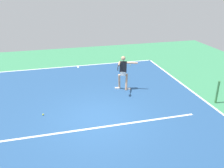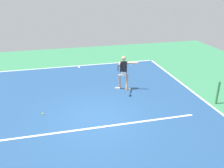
{
  "view_description": "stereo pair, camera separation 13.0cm",
  "coord_description": "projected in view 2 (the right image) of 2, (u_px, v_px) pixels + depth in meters",
  "views": [
    {
      "loc": [
        1.59,
        8.36,
        5.12
      ],
      "look_at": [
        -0.9,
        -1.27,
        0.9
      ],
      "focal_mm": 38.85,
      "sensor_mm": 36.0,
      "label": 1
    },
    {
      "loc": [
        1.47,
        8.39,
        5.12
      ],
      "look_at": [
        -0.9,
        -1.27,
        0.9
      ],
      "focal_mm": 38.85,
      "sensor_mm": 36.0,
      "label": 2
    }
  ],
  "objects": [
    {
      "name": "net_post",
      "position": [
        218.0,
        93.0,
        10.81
      ],
      "size": [
        0.09,
        0.09,
        1.07
      ],
      "primitive_type": "cylinder",
      "color": "#38753D",
      "rests_on": "ground_plane"
    },
    {
      "name": "court_line_baseline_near",
      "position": [
        79.0,
        66.0,
        15.93
      ],
      "size": [
        10.32,
        0.1,
        0.01
      ],
      "primitive_type": "cube",
      "color": "white",
      "rests_on": "ground_plane"
    },
    {
      "name": "ground_plane",
      "position": [
        98.0,
        118.0,
        9.82
      ],
      "size": [
        23.31,
        23.31,
        0.0
      ],
      "primitive_type": "plane",
      "color": "#388456"
    },
    {
      "name": "tennis_ball_far_corner",
      "position": [
        43.0,
        114.0,
        10.07
      ],
      "size": [
        0.07,
        0.07,
        0.07
      ],
      "primitive_type": "sphere",
      "color": "yellow",
      "rests_on": "ground_plane"
    },
    {
      "name": "court_line_sideline_left",
      "position": [
        209.0,
        104.0,
        10.94
      ],
      "size": [
        0.1,
        13.78,
        0.01
      ],
      "primitive_type": "cube",
      "color": "white",
      "rests_on": "ground_plane"
    },
    {
      "name": "court_surface",
      "position": [
        98.0,
        118.0,
        9.82
      ],
      "size": [
        10.32,
        13.78,
        0.0
      ],
      "primitive_type": "cube",
      "color": "navy",
      "rests_on": "ground_plane"
    },
    {
      "name": "tennis_player",
      "position": [
        123.0,
        71.0,
        12.05
      ],
      "size": [
        1.24,
        1.14,
        1.78
      ],
      "rotation": [
        0.0,
        0.0,
        -0.38
      ],
      "color": "tan",
      "rests_on": "ground_plane"
    },
    {
      "name": "court_line_centre_mark",
      "position": [
        79.0,
        67.0,
        15.75
      ],
      "size": [
        0.1,
        0.3,
        0.01
      ],
      "primitive_type": "cube",
      "color": "white",
      "rests_on": "ground_plane"
    },
    {
      "name": "tennis_ball_centre_court",
      "position": [
        131.0,
        65.0,
        15.95
      ],
      "size": [
        0.07,
        0.07,
        0.07
      ],
      "primitive_type": "sphere",
      "color": "#C6E53D",
      "rests_on": "ground_plane"
    },
    {
      "name": "court_line_service",
      "position": [
        101.0,
        127.0,
        9.23
      ],
      "size": [
        7.74,
        0.1,
        0.01
      ],
      "primitive_type": "cube",
      "color": "white",
      "rests_on": "ground_plane"
    }
  ]
}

